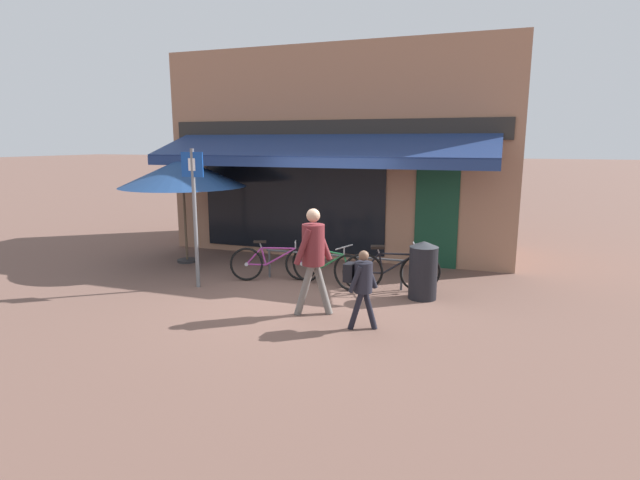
% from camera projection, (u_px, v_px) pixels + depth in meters
% --- Properties ---
extents(ground_plane, '(160.00, 160.00, 0.00)m').
position_uv_depth(ground_plane, '(304.00, 298.00, 8.63)').
color(ground_plane, brown).
extents(shop_front, '(8.11, 4.53, 4.76)m').
position_uv_depth(shop_front, '(347.00, 153.00, 12.46)').
color(shop_front, '#9E7056').
rests_on(shop_front, ground_plane).
extents(bike_rack_rail, '(2.74, 0.04, 0.57)m').
position_uv_depth(bike_rack_rail, '(332.00, 260.00, 9.43)').
color(bike_rack_rail, '#47494F').
rests_on(bike_rack_rail, ground_plane).
extents(bicycle_purple, '(1.65, 0.82, 0.80)m').
position_uv_depth(bicycle_purple, '(274.00, 262.00, 9.68)').
color(bicycle_purple, black).
rests_on(bicycle_purple, ground_plane).
extents(bicycle_green, '(1.61, 0.65, 0.82)m').
position_uv_depth(bicycle_green, '(327.00, 267.00, 9.28)').
color(bicycle_green, black).
rests_on(bicycle_green, ground_plane).
extents(bicycle_black, '(1.72, 0.69, 0.89)m').
position_uv_depth(bicycle_black, '(391.00, 271.00, 8.89)').
color(bicycle_black, black).
rests_on(bicycle_black, ground_plane).
extents(pedestrian_adult, '(0.57, 0.56, 1.68)m').
position_uv_depth(pedestrian_adult, '(313.00, 251.00, 7.62)').
color(pedestrian_adult, slate).
rests_on(pedestrian_adult, ground_plane).
extents(pedestrian_child, '(0.49, 0.40, 1.17)m').
position_uv_depth(pedestrian_child, '(361.00, 280.00, 7.07)').
color(pedestrian_child, black).
rests_on(pedestrian_child, ground_plane).
extents(litter_bin, '(0.49, 0.49, 1.01)m').
position_uv_depth(litter_bin, '(423.00, 270.00, 8.50)').
color(litter_bin, black).
rests_on(litter_bin, ground_plane).
extents(parking_sign, '(0.44, 0.07, 2.54)m').
position_uv_depth(parking_sign, '(194.00, 204.00, 8.99)').
color(parking_sign, slate).
rests_on(parking_sign, ground_plane).
extents(cafe_parasol, '(2.73, 2.73, 2.30)m').
position_uv_depth(cafe_parasol, '(183.00, 173.00, 10.83)').
color(cafe_parasol, '#4C3D2D').
rests_on(cafe_parasol, ground_plane).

